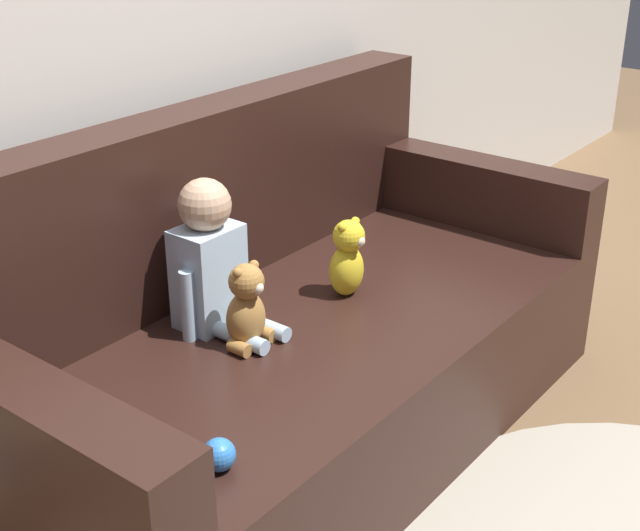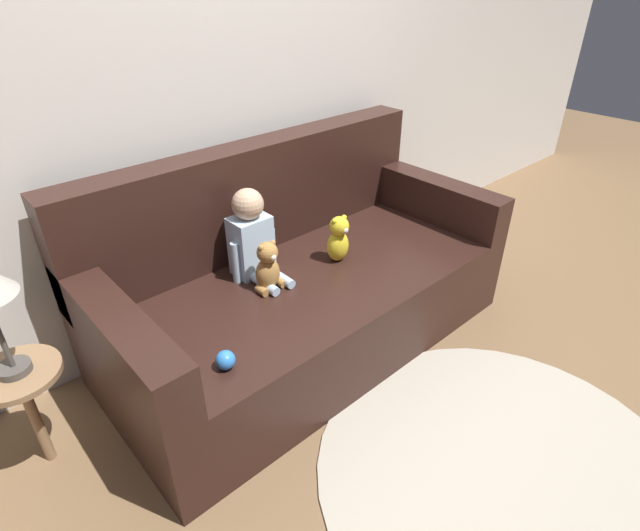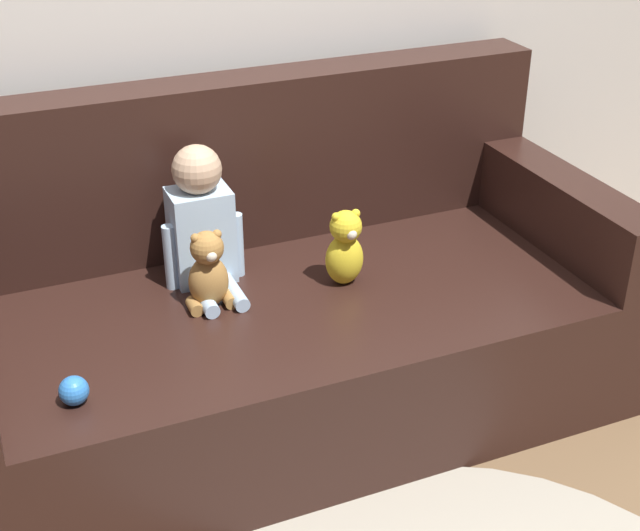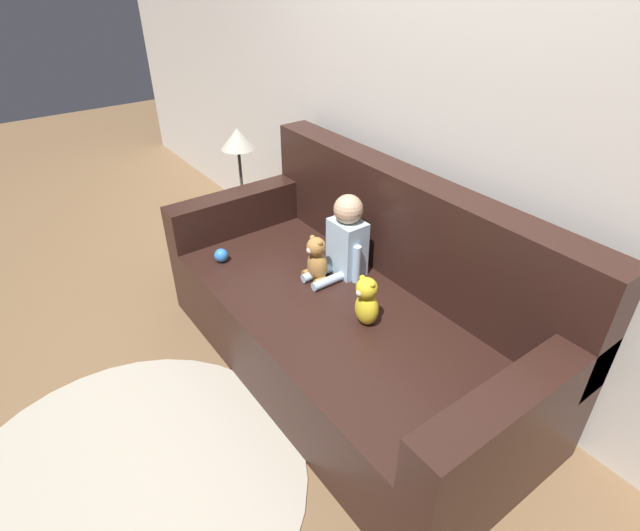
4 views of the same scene
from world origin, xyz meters
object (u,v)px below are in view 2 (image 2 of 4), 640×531
(couch, at_px, (300,283))
(plush_toy_side, at_px, (338,239))
(toy_ball, at_px, (225,360))
(person_baby, at_px, (252,237))
(teddy_bear_brown, at_px, (268,267))

(couch, distance_m, plush_toy_side, 0.31)
(couch, bearing_deg, toy_ball, -150.82)
(plush_toy_side, bearing_deg, person_baby, 154.07)
(person_baby, relative_size, plush_toy_side, 1.78)
(plush_toy_side, xyz_separation_m, toy_ball, (-0.88, -0.29, -0.08))
(couch, distance_m, person_baby, 0.38)
(person_baby, xyz_separation_m, teddy_bear_brown, (-0.03, -0.16, -0.08))
(teddy_bear_brown, height_order, plush_toy_side, same)
(person_baby, distance_m, toy_ball, 0.70)
(toy_ball, bearing_deg, person_baby, 45.17)
(teddy_bear_brown, bearing_deg, toy_ball, -144.37)
(person_baby, xyz_separation_m, toy_ball, (-0.48, -0.49, -0.16))
(plush_toy_side, bearing_deg, toy_ball, -161.48)
(couch, xyz_separation_m, plush_toy_side, (0.19, -0.09, 0.23))
(person_baby, bearing_deg, plush_toy_side, -25.93)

